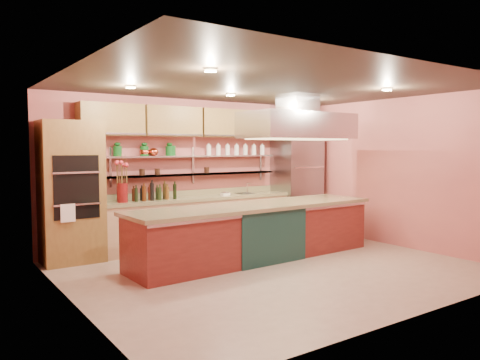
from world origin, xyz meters
TOP-DOWN VIEW (x-y plane):
  - floor at (0.00, 0.00)m, footprint 6.00×5.00m
  - ceiling at (0.00, 0.00)m, footprint 6.00×5.00m
  - wall_back at (0.00, 2.50)m, footprint 6.00×0.04m
  - wall_front at (0.00, -2.50)m, footprint 6.00×0.04m
  - wall_left at (-3.00, 0.00)m, footprint 0.04×5.00m
  - wall_right at (3.00, 0.00)m, footprint 0.04×5.00m
  - oven_stack at (-2.45, 2.18)m, footprint 0.95×0.64m
  - refrigerator at (2.35, 2.14)m, footprint 0.95×0.72m
  - back_counter at (-0.05, 2.20)m, footprint 3.84×0.64m
  - wall_shelf_lower at (-0.05, 2.37)m, footprint 3.60×0.26m
  - wall_shelf_upper at (-0.05, 2.37)m, footprint 3.60×0.26m
  - upper_cabinets at (0.00, 2.32)m, footprint 4.60×0.36m
  - range_hood at (1.05, 0.66)m, footprint 2.00×1.00m
  - ceiling_downlights at (0.00, 0.20)m, footprint 4.00×2.80m
  - island at (0.15, 0.66)m, footprint 4.45×1.11m
  - flower_vase at (-1.61, 2.15)m, footprint 0.19×0.19m
  - oil_bottle_cluster at (-1.01, 2.15)m, footprint 0.89×0.39m
  - kitchen_scale at (0.49, 2.15)m, footprint 0.17×0.14m
  - bar_faucet at (1.09, 2.25)m, footprint 0.03×0.03m
  - copper_kettle at (-0.92, 2.37)m, footprint 0.22×0.22m
  - green_canister at (-0.56, 2.37)m, footprint 0.16×0.16m

SIDE VIEW (x-z plane):
  - floor at x=0.00m, z-range -0.02..0.00m
  - island at x=0.15m, z-range 0.00..0.92m
  - back_counter at x=-0.05m, z-range 0.00..0.93m
  - kitchen_scale at x=0.49m, z-range 0.93..1.02m
  - bar_faucet at x=1.09m, z-range 0.93..1.14m
  - refrigerator at x=2.35m, z-range 0.00..2.10m
  - oil_bottle_cluster at x=-1.01m, z-range 0.93..1.21m
  - flower_vase at x=-1.61m, z-range 0.93..1.26m
  - oven_stack at x=-2.45m, z-range 0.00..2.30m
  - wall_shelf_lower at x=-0.05m, z-range 1.34..1.36m
  - wall_back at x=0.00m, z-range 0.00..2.80m
  - wall_front at x=0.00m, z-range 0.00..2.80m
  - wall_left at x=-3.00m, z-range 0.00..2.80m
  - wall_right at x=3.00m, z-range 0.00..2.80m
  - wall_shelf_upper at x=-0.05m, z-range 1.69..1.71m
  - copper_kettle at x=-0.92m, z-range 1.71..1.86m
  - green_canister at x=-0.56m, z-range 1.71..1.90m
  - range_hood at x=1.05m, z-range 2.02..2.48m
  - upper_cabinets at x=0.00m, z-range 2.08..2.62m
  - ceiling_downlights at x=0.00m, z-range 2.76..2.78m
  - ceiling at x=0.00m, z-range 2.79..2.81m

